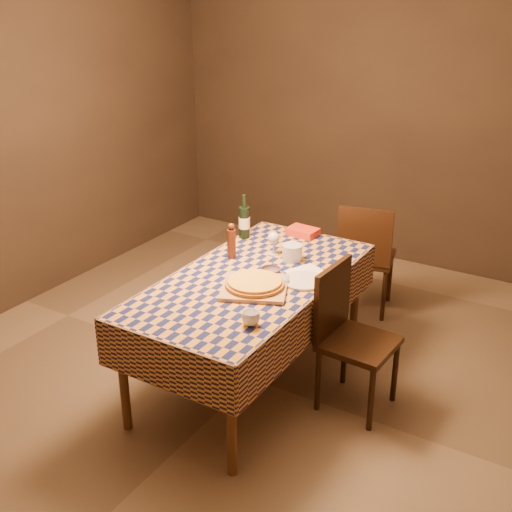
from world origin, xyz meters
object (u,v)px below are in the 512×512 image
Objects in this scene: cutting_board at (255,287)px; wine_bottle at (244,222)px; chair_far at (366,253)px; pizza at (255,283)px; dining_table at (252,288)px; bowl at (271,271)px; chair_right at (348,330)px; white_plate at (303,281)px.

wine_bottle is (-0.51, 0.70, 0.11)m from cutting_board.
chair_far is at bearing 83.85° from cutting_board.
cutting_board is at bearing 180.00° from pizza.
dining_table is 0.19m from cutting_board.
dining_table is 5.63× the size of wine_bottle.
chair_far reaches higher than bowl.
wine_bottle is at bearing 156.30° from chair_right.
cutting_board is at bearing -52.85° from dining_table.
wine_bottle is 0.35× the size of chair_far.
dining_table is 6.63× the size of white_plate.
white_plate is 0.30× the size of chair_far.
wine_bottle is 1.19m from chair_right.
chair_far is (-0.05, 1.19, -0.26)m from white_plate.
bowl is 0.61m from chair_right.
chair_right is (0.32, -0.00, -0.26)m from white_plate.
chair_right reaches higher than white_plate.
pizza reaches higher than cutting_board.
dining_table is 4.35× the size of pizza.
bowl is at bearing -179.33° from white_plate.
bowl is 0.14× the size of chair_right.
dining_table is at bearing 127.15° from cutting_board.
cutting_board is at bearing -155.15° from chair_right.
cutting_board is at bearing -83.86° from bowl.
dining_table is 0.66m from chair_right.
dining_table is at bearing -53.98° from wine_bottle.
dining_table is 0.16m from bowl.
pizza is at bearing 0.00° from cutting_board.
white_plate is at bearing -32.13° from wine_bottle.
white_plate is (0.21, 0.25, -0.03)m from pizza.
bowl is at bearing 54.58° from dining_table.
chair_right is (0.55, 0.00, -0.27)m from bowl.
dining_table is 1.98× the size of chair_far.
cutting_board is 0.32m from white_plate.
cutting_board is 3.07× the size of bowl.
wine_bottle is at bearing 136.85° from bowl.
chair_far reaches higher than white_plate.
wine_bottle is at bearing 147.87° from white_plate.
pizza is 1.30× the size of wine_bottle.
white_plate is (0.21, 0.25, -0.00)m from cutting_board.
wine_bottle is at bearing -131.96° from chair_far.
chair_right is at bearing 9.74° from dining_table.
chair_far is (0.16, 1.44, -0.26)m from cutting_board.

